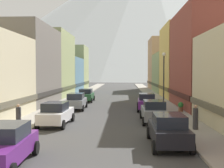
% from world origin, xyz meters
% --- Properties ---
extents(sidewalk_left, '(2.50, 100.00, 0.15)m').
position_xyz_m(sidewalk_left, '(-6.25, 35.00, 0.07)').
color(sidewalk_left, gray).
rests_on(sidewalk_left, ground).
extents(sidewalk_right, '(2.50, 100.00, 0.15)m').
position_xyz_m(sidewalk_right, '(6.25, 35.00, 0.07)').
color(sidewalk_right, gray).
rests_on(sidewalk_right, ground).
extents(storefront_left_2, '(7.40, 11.47, 9.64)m').
position_xyz_m(storefront_left_2, '(-11.05, 25.34, 4.65)').
color(storefront_left_2, '#66605B').
rests_on(storefront_left_2, ground).
extents(storefront_left_3, '(9.74, 11.18, 10.42)m').
position_xyz_m(storefront_left_3, '(-12.22, 36.67, 5.04)').
color(storefront_left_3, '#8C9966').
rests_on(storefront_left_3, ground).
extents(storefront_left_4, '(9.51, 11.06, 6.95)m').
position_xyz_m(storefront_left_4, '(-12.11, 47.95, 3.34)').
color(storefront_left_4, slate).
rests_on(storefront_left_4, ground).
extents(storefront_left_5, '(9.01, 8.50, 10.16)m').
position_xyz_m(storefront_left_5, '(-11.85, 57.82, 4.91)').
color(storefront_left_5, '#8C9966').
rests_on(storefront_left_5, ground).
extents(storefront_right_2, '(9.10, 12.10, 10.90)m').
position_xyz_m(storefront_right_2, '(11.90, 23.56, 5.28)').
color(storefront_right_2, brown).
rests_on(storefront_right_2, ground).
extents(storefront_right_3, '(8.37, 10.28, 11.17)m').
position_xyz_m(storefront_right_3, '(11.53, 35.22, 5.41)').
color(storefront_right_3, '#D8B259').
rests_on(storefront_right_3, ground).
extents(storefront_right_4, '(7.30, 12.27, 7.72)m').
position_xyz_m(storefront_right_4, '(11.00, 46.97, 3.72)').
color(storefront_right_4, '#8C9966').
rests_on(storefront_right_4, ground).
extents(storefront_right_5, '(9.03, 10.11, 11.97)m').
position_xyz_m(storefront_right_5, '(11.87, 58.31, 5.80)').
color(storefront_right_5, tan).
rests_on(storefront_right_5, ground).
extents(car_left_0, '(2.24, 4.48, 1.78)m').
position_xyz_m(car_left_0, '(-3.80, 3.51, 0.90)').
color(car_left_0, '#591E72').
rests_on(car_left_0, ground).
extents(car_left_1, '(2.16, 4.45, 1.78)m').
position_xyz_m(car_left_1, '(-3.80, 12.74, 0.90)').
color(car_left_1, silver).
rests_on(car_left_1, ground).
extents(car_left_2, '(2.14, 4.44, 1.78)m').
position_xyz_m(car_left_2, '(-3.80, 21.73, 0.90)').
color(car_left_2, slate).
rests_on(car_left_2, ground).
extents(car_left_3, '(2.10, 4.42, 1.78)m').
position_xyz_m(car_left_3, '(-3.80, 29.72, 0.90)').
color(car_left_3, '#265933').
rests_on(car_left_3, ground).
extents(car_right_0, '(2.08, 4.41, 1.78)m').
position_xyz_m(car_right_0, '(3.80, 7.05, 0.90)').
color(car_right_0, black).
rests_on(car_right_0, ground).
extents(car_right_1, '(2.08, 4.41, 1.78)m').
position_xyz_m(car_right_1, '(3.80, 14.33, 0.90)').
color(car_right_1, slate).
rests_on(car_right_1, ground).
extents(car_right_2, '(2.24, 4.48, 1.78)m').
position_xyz_m(car_right_2, '(3.80, 21.37, 0.90)').
color(car_right_2, '#591E72').
rests_on(car_right_2, ground).
extents(potted_plant_0, '(0.55, 0.55, 0.94)m').
position_xyz_m(potted_plant_0, '(7.00, 19.50, 0.66)').
color(potted_plant_0, brown).
rests_on(potted_plant_0, sidewalk_right).
extents(pedestrian_0, '(0.36, 0.36, 1.59)m').
position_xyz_m(pedestrian_0, '(-6.25, 11.52, 0.88)').
color(pedestrian_0, '#333338').
rests_on(pedestrian_0, sidewalk_left).
extents(pedestrian_1, '(0.36, 0.36, 1.68)m').
position_xyz_m(pedestrian_1, '(6.25, 10.90, 0.93)').
color(pedestrian_1, '#333338').
rests_on(pedestrian_1, sidewalk_right).
extents(streetlamp_right, '(0.36, 0.36, 5.86)m').
position_xyz_m(streetlamp_right, '(5.35, 19.77, 3.99)').
color(streetlamp_right, black).
rests_on(streetlamp_right, sidewalk_right).
extents(mountain_backdrop, '(325.12, 325.12, 121.07)m').
position_xyz_m(mountain_backdrop, '(23.54, 260.00, 60.54)').
color(mountain_backdrop, silver).
rests_on(mountain_backdrop, ground).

